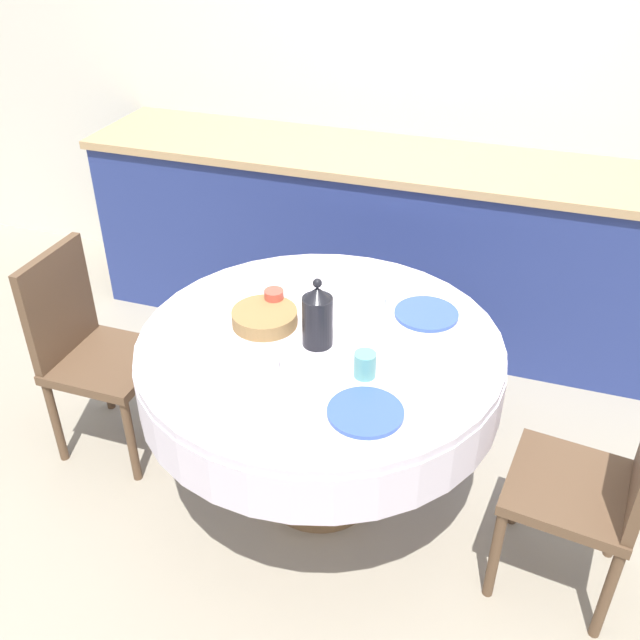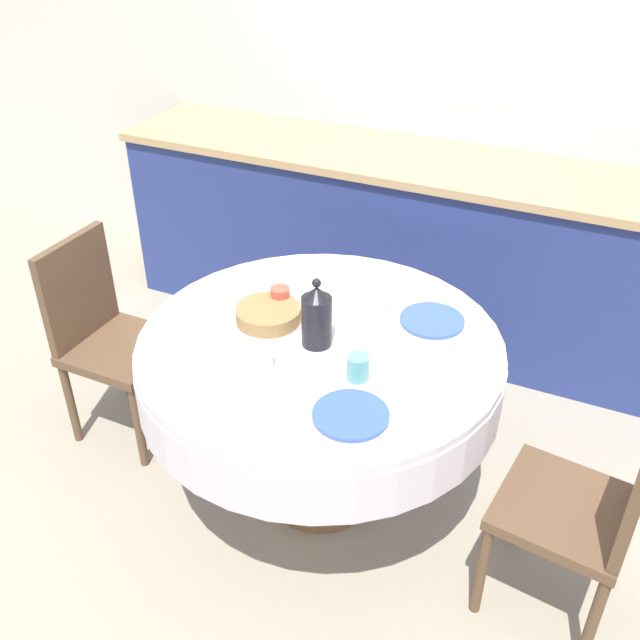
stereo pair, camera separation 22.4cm
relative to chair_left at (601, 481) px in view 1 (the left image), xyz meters
name	(u,v)px [view 1 (the left image)]	position (x,y,z in m)	size (l,w,h in m)	color
ground_plane	(320,490)	(-0.97, 0.12, -0.49)	(12.00, 12.00, 0.00)	#9E937F
wall_back	(429,62)	(-0.97, 1.77, 0.81)	(7.00, 0.05, 2.60)	silver
kitchen_counter	(403,244)	(-0.97, 1.44, -0.02)	(3.24, 0.64, 0.94)	navy
dining_table	(320,368)	(-0.97, 0.12, 0.12)	(1.28, 1.28, 0.74)	olive
chair_left	(601,481)	(0.00, 0.00, 0.00)	(0.45, 0.45, 0.89)	brown
chair_right	(89,344)	(-1.95, 0.12, 0.00)	(0.40, 0.40, 0.89)	brown
plate_near_left	(205,370)	(-1.26, -0.18, 0.25)	(0.23, 0.23, 0.01)	white
cup_near_left	(268,361)	(-1.07, -0.11, 0.29)	(0.07, 0.07, 0.09)	white
plate_near_right	(365,412)	(-0.72, -0.21, 0.25)	(0.23, 0.23, 0.01)	#3856AD
cup_near_right	(365,365)	(-0.77, -0.03, 0.29)	(0.07, 0.07, 0.09)	#5BA39E
plate_far_left	(284,281)	(-1.23, 0.45, 0.25)	(0.23, 0.23, 0.01)	white
cup_far_left	(274,301)	(-1.19, 0.24, 0.29)	(0.07, 0.07, 0.09)	#CC4C3D
plate_far_right	(426,314)	(-0.66, 0.39, 0.25)	(0.23, 0.23, 0.01)	#3856AD
cup_far_right	(376,306)	(-0.83, 0.32, 0.29)	(0.07, 0.07, 0.09)	white
coffee_carafe	(318,317)	(-0.97, 0.09, 0.35)	(0.10, 0.10, 0.25)	black
bread_basket	(265,318)	(-1.19, 0.15, 0.27)	(0.23, 0.23, 0.05)	olive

